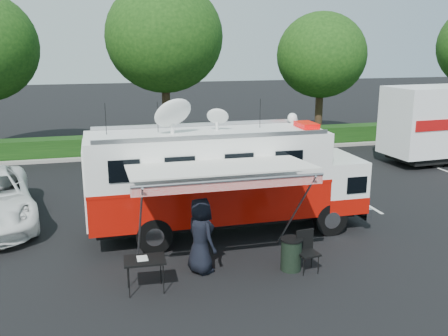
{
  "coord_description": "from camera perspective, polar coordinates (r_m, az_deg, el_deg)",
  "views": [
    {
      "loc": [
        -3.73,
        -13.91,
        5.65
      ],
      "look_at": [
        0.0,
        0.5,
        1.9
      ],
      "focal_mm": 40.0,
      "sensor_mm": 36.0,
      "label": 1
    }
  ],
  "objects": [
    {
      "name": "ground_plane",
      "position": [
        15.48,
        0.47,
        -7.28
      ],
      "size": [
        120.0,
        120.0,
        0.0
      ],
      "primitive_type": "plane",
      "color": "black",
      "rests_on": "ground"
    },
    {
      "name": "back_border",
      "position": [
        27.27,
        -4.31,
        12.74
      ],
      "size": [
        60.0,
        6.14,
        8.87
      ],
      "color": "#9E998E",
      "rests_on": "ground_plane"
    },
    {
      "name": "stall_lines",
      "position": [
        18.12,
        -3.52,
        -4.04
      ],
      "size": [
        24.12,
        5.5,
        0.01
      ],
      "color": "silver",
      "rests_on": "ground_plane"
    },
    {
      "name": "command_truck",
      "position": [
        14.92,
        0.21,
        -1.15
      ],
      "size": [
        8.36,
        2.3,
        4.02
      ],
      "color": "black",
      "rests_on": "ground_plane"
    },
    {
      "name": "awning",
      "position": [
        12.27,
        -0.33,
        -0.35
      ],
      "size": [
        4.56,
        2.38,
        2.76
      ],
      "color": "silver",
      "rests_on": "ground_plane"
    },
    {
      "name": "person",
      "position": [
        12.96,
        -2.61,
        -11.72
      ],
      "size": [
        0.94,
        1.12,
        1.95
      ],
      "primitive_type": "imported",
      "rotation": [
        0.0,
        0.0,
        1.97
      ],
      "color": "black",
      "rests_on": "ground_plane"
    },
    {
      "name": "folding_table",
      "position": [
        11.85,
        -9.05,
        -10.44
      ],
      "size": [
        0.98,
        0.71,
        0.81
      ],
      "color": "black",
      "rests_on": "ground_plane"
    },
    {
      "name": "folding_chair",
      "position": [
        12.97,
        9.39,
        -8.88
      ],
      "size": [
        0.55,
        0.58,
        1.04
      ],
      "color": "black",
      "rests_on": "ground_plane"
    },
    {
      "name": "trash_bin",
      "position": [
        12.99,
        7.68,
        -9.71
      ],
      "size": [
        0.57,
        0.57,
        0.85
      ],
      "color": "black",
      "rests_on": "ground_plane"
    }
  ]
}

